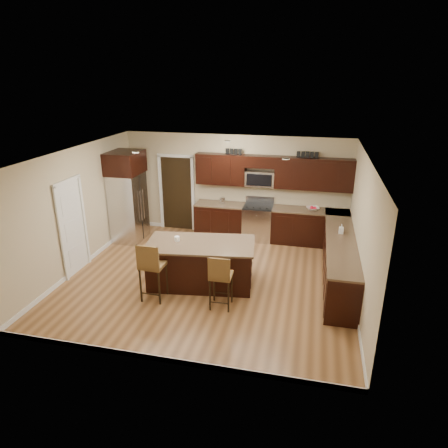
% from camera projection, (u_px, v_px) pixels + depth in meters
% --- Properties ---
extents(floor, '(6.00, 6.00, 0.00)m').
position_uv_depth(floor, '(209.00, 279.00, 8.64)').
color(floor, olive).
rests_on(floor, ground).
extents(ceiling, '(6.00, 6.00, 0.00)m').
position_uv_depth(ceiling, '(208.00, 154.00, 7.69)').
color(ceiling, silver).
rests_on(ceiling, wall_back).
extents(wall_back, '(6.00, 0.00, 6.00)m').
position_uv_depth(wall_back, '(235.00, 186.00, 10.67)').
color(wall_back, '#C1B08B').
rests_on(wall_back, floor).
extents(wall_left, '(0.00, 5.50, 5.50)m').
position_uv_depth(wall_left, '(77.00, 210.00, 8.79)').
color(wall_left, '#C1B08B').
rests_on(wall_left, floor).
extents(wall_right, '(0.00, 5.50, 5.50)m').
position_uv_depth(wall_right, '(362.00, 232.00, 7.53)').
color(wall_right, '#C1B08B').
rests_on(wall_right, floor).
extents(base_cabinets, '(4.02, 3.96, 0.92)m').
position_uv_depth(base_cabinets, '(303.00, 241.00, 9.40)').
color(base_cabinets, black).
rests_on(base_cabinets, floor).
extents(upper_cabinets, '(4.00, 0.33, 0.80)m').
position_uv_depth(upper_cabinets, '(274.00, 171.00, 10.13)').
color(upper_cabinets, black).
rests_on(upper_cabinets, wall_back).
extents(range, '(0.76, 0.64, 1.11)m').
position_uv_depth(range, '(258.00, 222.00, 10.56)').
color(range, silver).
rests_on(range, floor).
extents(microwave, '(0.76, 0.31, 0.40)m').
position_uv_depth(microwave, '(260.00, 179.00, 10.30)').
color(microwave, silver).
rests_on(microwave, upper_cabinets).
extents(doorway, '(0.85, 0.03, 2.06)m').
position_uv_depth(doorway, '(177.00, 193.00, 11.12)').
color(doorway, black).
rests_on(doorway, floor).
extents(pantry_door, '(0.03, 0.80, 2.04)m').
position_uv_depth(pantry_door, '(72.00, 228.00, 8.63)').
color(pantry_door, white).
rests_on(pantry_door, floor).
extents(letter_decor, '(2.20, 0.03, 0.15)m').
position_uv_depth(letter_decor, '(269.00, 153.00, 10.00)').
color(letter_decor, black).
rests_on(letter_decor, upper_cabinets).
extents(island, '(2.33, 1.43, 0.92)m').
position_uv_depth(island, '(201.00, 265.00, 8.31)').
color(island, black).
rests_on(island, floor).
extents(stool_left, '(0.46, 0.46, 1.20)m').
position_uv_depth(stool_left, '(151.00, 265.00, 7.57)').
color(stool_left, brown).
rests_on(stool_left, floor).
extents(stool_right, '(0.42, 0.42, 1.09)m').
position_uv_depth(stool_right, '(220.00, 276.00, 7.32)').
color(stool_right, brown).
rests_on(stool_right, floor).
extents(refrigerator, '(0.79, 0.96, 2.35)m').
position_uv_depth(refrigerator, '(128.00, 196.00, 10.30)').
color(refrigerator, silver).
rests_on(refrigerator, floor).
extents(floor_mat, '(1.14, 0.96, 0.01)m').
position_uv_depth(floor_mat, '(228.00, 245.00, 10.30)').
color(floor_mat, brown).
rests_on(floor_mat, floor).
extents(fruit_bowl, '(0.41, 0.41, 0.08)m').
position_uv_depth(fruit_bowl, '(313.00, 209.00, 10.10)').
color(fruit_bowl, silver).
rests_on(fruit_bowl, base_cabinets).
extents(soap_bottle, '(0.09, 0.10, 0.21)m').
position_uv_depth(soap_bottle, '(341.00, 229.00, 8.59)').
color(soap_bottle, '#B2B2B2').
rests_on(soap_bottle, base_cabinets).
extents(canister_tall, '(0.12, 0.12, 0.18)m').
position_uv_depth(canister_tall, '(223.00, 201.00, 10.57)').
color(canister_tall, silver).
rests_on(canister_tall, base_cabinets).
extents(canister_short, '(0.11, 0.11, 0.16)m').
position_uv_depth(canister_short, '(222.00, 201.00, 10.58)').
color(canister_short, silver).
rests_on(canister_short, base_cabinets).
extents(island_jar, '(0.10, 0.10, 0.10)m').
position_uv_depth(island_jar, '(177.00, 239.00, 8.22)').
color(island_jar, white).
rests_on(island_jar, island).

